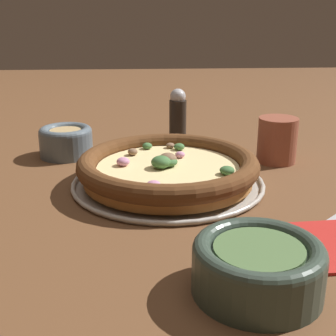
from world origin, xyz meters
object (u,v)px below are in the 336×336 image
(bowl_near, at_px, (66,140))
(bowl_far, at_px, (258,265))
(pizza_tray, at_px, (168,183))
(pepper_shaker, at_px, (178,114))
(pizza, at_px, (168,168))
(napkin, at_px, (318,244))
(drinking_cup, at_px, (277,140))
(fork, at_px, (336,218))

(bowl_near, bearing_deg, bowl_far, -61.40)
(pizza_tray, bearing_deg, bowl_far, -76.66)
(pizza_tray, distance_m, pepper_shaker, 0.29)
(bowl_near, height_order, pepper_shaker, pepper_shaker)
(pizza, relative_size, napkin, 2.21)
(bowl_far, relative_size, drinking_cup, 1.60)
(fork, bearing_deg, pepper_shaker, 72.79)
(napkin, xyz_separation_m, pepper_shaker, (-0.13, 0.50, 0.05))
(pizza, bearing_deg, bowl_near, 137.49)
(pizza_tray, height_order, fork, pizza_tray)
(pizza_tray, relative_size, drinking_cup, 3.73)
(pizza, bearing_deg, napkin, -52.25)
(bowl_near, height_order, napkin, bowl_near)
(pizza_tray, height_order, pizza, pizza)
(bowl_near, bearing_deg, pepper_shaker, 25.48)
(fork, bearing_deg, bowl_far, -173.78)
(drinking_cup, distance_m, pepper_shaker, 0.24)
(bowl_far, distance_m, drinking_cup, 0.44)
(napkin, relative_size, pepper_shaker, 1.20)
(drinking_cup, relative_size, napkin, 0.63)
(pepper_shaker, bearing_deg, bowl_far, -86.68)
(pizza_tray, bearing_deg, bowl_near, 137.49)
(bowl_far, relative_size, pepper_shaker, 1.21)
(fork, relative_size, pepper_shaker, 1.33)
(bowl_far, bearing_deg, pizza_tray, 103.34)
(bowl_near, distance_m, napkin, 0.53)
(drinking_cup, bearing_deg, bowl_far, -108.33)
(pepper_shaker, bearing_deg, drinking_cup, -44.48)
(pizza, height_order, fork, pizza)
(bowl_far, relative_size, napkin, 1.01)
(pizza, height_order, bowl_near, bowl_near)
(pizza_tray, distance_m, bowl_near, 0.26)
(napkin, bearing_deg, bowl_far, -138.37)
(bowl_near, bearing_deg, pizza_tray, -42.51)
(pizza, bearing_deg, bowl_far, -76.65)
(bowl_near, bearing_deg, fork, -37.29)
(pizza_tray, distance_m, drinking_cup, 0.24)
(napkin, height_order, fork, napkin)
(pizza_tray, bearing_deg, pepper_shaker, 82.20)
(pizza_tray, bearing_deg, pizza, 130.70)
(napkin, distance_m, pepper_shaker, 0.52)
(pizza_tray, relative_size, pizza, 1.07)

